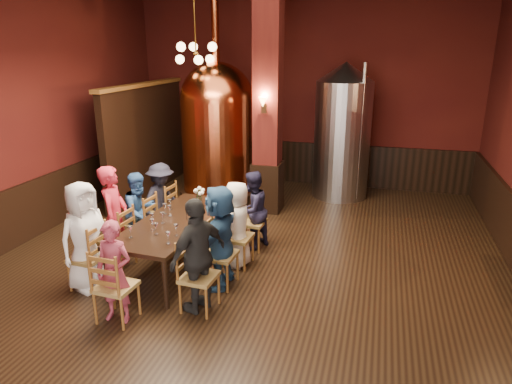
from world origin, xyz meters
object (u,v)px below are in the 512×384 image
(person_0, at_px, (85,236))
(copper_kettle, at_px, (218,130))
(steel_vessel, at_px, (342,131))
(rose_vase, at_px, (199,194))
(person_2, at_px, (140,212))
(dining_table, at_px, (177,224))
(person_1, at_px, (115,218))

(person_0, height_order, copper_kettle, copper_kettle)
(steel_vessel, relative_size, rose_vase, 9.24)
(person_0, distance_m, person_2, 1.33)
(dining_table, distance_m, steel_vessel, 4.70)
(dining_table, bearing_deg, person_2, 158.78)
(person_0, bearing_deg, person_2, 17.17)
(dining_table, xyz_separation_m, person_2, (-0.83, 0.39, -0.03))
(person_1, relative_size, copper_kettle, 0.38)
(dining_table, relative_size, person_0, 1.60)
(dining_table, bearing_deg, steel_vessel, 67.56)
(copper_kettle, relative_size, rose_vase, 13.13)
(steel_vessel, height_order, rose_vase, steel_vessel)
(dining_table, xyz_separation_m, rose_vase, (0.09, 0.69, 0.27))
(dining_table, distance_m, person_2, 0.91)
(dining_table, distance_m, person_1, 0.92)
(person_0, xyz_separation_m, rose_vase, (1.00, 1.63, 0.19))
(person_1, distance_m, steel_vessel, 5.35)
(person_1, distance_m, copper_kettle, 3.73)
(person_1, height_order, person_2, person_1)
(copper_kettle, bearing_deg, person_2, -95.43)
(person_0, distance_m, copper_kettle, 4.40)
(person_0, relative_size, person_2, 1.17)
(copper_kettle, height_order, steel_vessel, copper_kettle)
(steel_vessel, bearing_deg, dining_table, -116.21)
(person_0, relative_size, rose_vase, 4.85)
(steel_vessel, distance_m, rose_vase, 4.02)
(person_2, bearing_deg, steel_vessel, -16.92)
(copper_kettle, bearing_deg, person_1, -95.13)
(steel_vessel, bearing_deg, person_0, -120.13)
(person_1, bearing_deg, person_0, 162.51)
(dining_table, height_order, person_2, person_2)
(person_0, xyz_separation_m, steel_vessel, (2.96, 5.10, 0.70))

